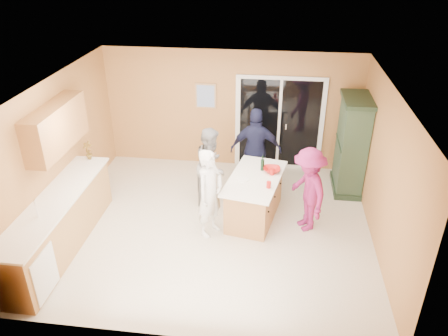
# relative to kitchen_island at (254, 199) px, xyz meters

# --- Properties ---
(floor) EXTENTS (5.50, 5.50, 0.00)m
(floor) POSITION_rel_kitchen_island_xyz_m (-0.67, -0.40, -0.39)
(floor) COLOR beige
(floor) RESTS_ON ground
(ceiling) EXTENTS (5.50, 5.00, 0.10)m
(ceiling) POSITION_rel_kitchen_island_xyz_m (-0.67, -0.40, 2.21)
(ceiling) COLOR silver
(ceiling) RESTS_ON wall_back
(wall_back) EXTENTS (5.50, 0.10, 2.60)m
(wall_back) POSITION_rel_kitchen_island_xyz_m (-0.67, 2.10, 0.91)
(wall_back) COLOR tan
(wall_back) RESTS_ON ground
(wall_front) EXTENTS (5.50, 0.10, 2.60)m
(wall_front) POSITION_rel_kitchen_island_xyz_m (-0.67, -2.90, 0.91)
(wall_front) COLOR tan
(wall_front) RESTS_ON ground
(wall_left) EXTENTS (0.10, 5.00, 2.60)m
(wall_left) POSITION_rel_kitchen_island_xyz_m (-3.42, -0.40, 0.91)
(wall_left) COLOR tan
(wall_left) RESTS_ON ground
(wall_right) EXTENTS (0.10, 5.00, 2.60)m
(wall_right) POSITION_rel_kitchen_island_xyz_m (2.08, -0.40, 0.91)
(wall_right) COLOR tan
(wall_right) RESTS_ON ground
(left_cabinet_run) EXTENTS (0.65, 3.05, 1.24)m
(left_cabinet_run) POSITION_rel_kitchen_island_xyz_m (-3.12, -1.45, 0.07)
(left_cabinet_run) COLOR #AF7D44
(left_cabinet_run) RESTS_ON floor
(upper_cabinets) EXTENTS (0.35, 1.60, 0.75)m
(upper_cabinets) POSITION_rel_kitchen_island_xyz_m (-3.25, -0.60, 1.48)
(upper_cabinets) COLOR #AF7D44
(upper_cabinets) RESTS_ON wall_left
(sliding_door) EXTENTS (1.90, 0.07, 2.10)m
(sliding_door) POSITION_rel_kitchen_island_xyz_m (0.38, 2.07, 0.66)
(sliding_door) COLOR silver
(sliding_door) RESTS_ON floor
(framed_picture) EXTENTS (0.46, 0.04, 0.56)m
(framed_picture) POSITION_rel_kitchen_island_xyz_m (-1.22, 2.08, 1.21)
(framed_picture) COLOR #A47B52
(framed_picture) RESTS_ON wall_back
(kitchen_island) EXTENTS (1.15, 1.73, 0.84)m
(kitchen_island) POSITION_rel_kitchen_island_xyz_m (0.00, 0.00, 0.00)
(kitchen_island) COLOR #AF7D44
(kitchen_island) RESTS_ON floor
(green_hutch) EXTENTS (0.56, 1.07, 1.97)m
(green_hutch) POSITION_rel_kitchen_island_xyz_m (1.82, 1.29, 0.56)
(green_hutch) COLOR #1E3120
(green_hutch) RESTS_ON floor
(woman_white) EXTENTS (0.61, 0.69, 1.59)m
(woman_white) POSITION_rel_kitchen_island_xyz_m (-0.72, -0.57, 0.40)
(woman_white) COLOR silver
(woman_white) RESTS_ON floor
(woman_grey) EXTENTS (0.69, 0.83, 1.54)m
(woman_grey) POSITION_rel_kitchen_island_xyz_m (-0.86, 0.45, 0.38)
(woman_grey) COLOR #949496
(woman_grey) RESTS_ON floor
(woman_navy) EXTENTS (1.03, 0.46, 1.74)m
(woman_navy) POSITION_rel_kitchen_island_xyz_m (-0.05, 1.05, 0.48)
(woman_navy) COLOR #171933
(woman_navy) RESTS_ON floor
(woman_magenta) EXTENTS (0.92, 1.14, 1.55)m
(woman_magenta) POSITION_rel_kitchen_island_xyz_m (0.92, -0.21, 0.38)
(woman_magenta) COLOR #98216D
(woman_magenta) RESTS_ON floor
(serving_bowl) EXTENTS (0.32, 0.32, 0.08)m
(serving_bowl) POSITION_rel_kitchen_island_xyz_m (0.29, 0.26, 0.48)
(serving_bowl) COLOR red
(serving_bowl) RESTS_ON kitchen_island
(tulip_vase) EXTENTS (0.21, 0.16, 0.35)m
(tulip_vase) POSITION_rel_kitchen_island_xyz_m (-3.12, 0.13, 0.72)
(tulip_vase) COLOR #A32D10
(tulip_vase) RESTS_ON left_cabinet_run
(tumbler_near) EXTENTS (0.09, 0.09, 0.11)m
(tumbler_near) POSITION_rel_kitchen_island_xyz_m (0.25, -0.33, 0.50)
(tumbler_near) COLOR red
(tumbler_near) RESTS_ON kitchen_island
(tumbler_far) EXTENTS (0.09, 0.09, 0.12)m
(tumbler_far) POSITION_rel_kitchen_island_xyz_m (0.29, 0.14, 0.51)
(tumbler_far) COLOR red
(tumbler_far) RESTS_ON kitchen_island
(wine_bottle) EXTENTS (0.07, 0.07, 0.29)m
(wine_bottle) POSITION_rel_kitchen_island_xyz_m (0.11, 0.29, 0.56)
(wine_bottle) COLOR black
(wine_bottle) RESTS_ON kitchen_island
(white_plate) EXTENTS (0.27, 0.27, 0.01)m
(white_plate) POSITION_rel_kitchen_island_xyz_m (-0.21, -0.11, 0.45)
(white_plate) COLOR white
(white_plate) RESTS_ON kitchen_island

